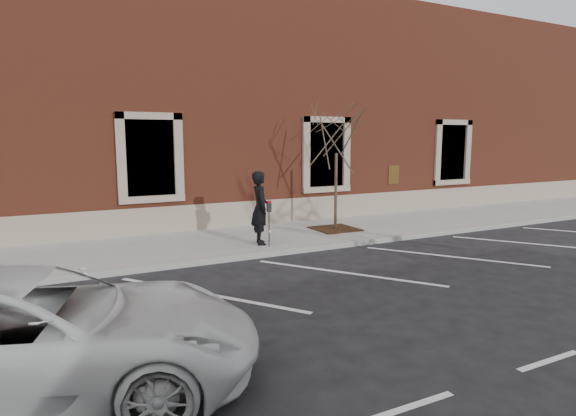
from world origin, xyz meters
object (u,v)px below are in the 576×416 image
man (260,208)px  parking_meter (269,215)px  white_truck (28,335)px  sapling (337,132)px

man → parking_meter: (0.07, -0.42, -0.14)m
white_truck → parking_meter: bearing=-30.0°
parking_meter → white_truck: 7.52m
sapling → white_truck: size_ratio=0.81×
man → parking_meter: bearing=-156.5°
man → white_truck: size_ratio=0.37×
sapling → white_truck: (-8.34, -6.40, -2.43)m
sapling → white_truck: sapling is taller
man → parking_meter: 0.45m
parking_meter → sapling: sapling is taller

